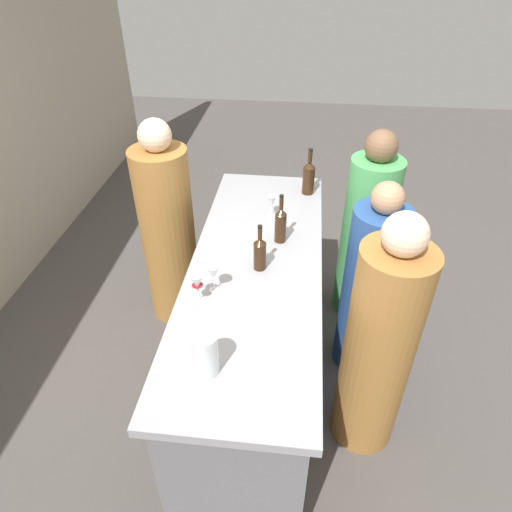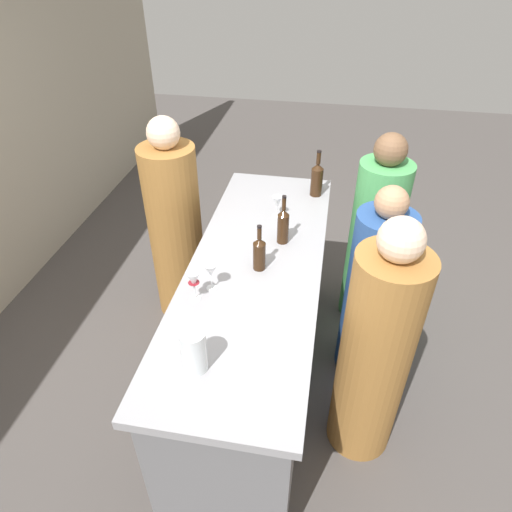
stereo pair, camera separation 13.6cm
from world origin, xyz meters
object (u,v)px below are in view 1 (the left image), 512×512
wine_bottle_second_left_amber_brown (281,224)px  wine_bottle_center_amber_brown (309,177)px  wine_glass_near_center (213,273)px  person_server_behind (168,234)px  person_left_guest (370,289)px  wine_glass_near_right (197,284)px  water_pitcher (205,354)px  person_right_guest (378,349)px  person_center_guest (366,236)px  wine_bottle_leftmost_amber_brown (260,253)px  wine_glass_near_left (272,202)px

wine_bottle_second_left_amber_brown → wine_bottle_center_amber_brown: (0.63, -0.15, 0.01)m
wine_glass_near_center → person_server_behind: person_server_behind is taller
wine_glass_near_center → person_left_guest: person_left_guest is taller
person_server_behind → wine_glass_near_center: bearing=-68.3°
wine_glass_near_right → water_pitcher: size_ratio=0.81×
water_pitcher → person_right_guest: person_right_guest is taller
person_server_behind → wine_glass_near_right: bearing=-73.7°
person_center_guest → wine_bottle_leftmost_amber_brown: bearing=40.5°
wine_glass_near_left → water_pitcher: size_ratio=0.69×
wine_bottle_leftmost_amber_brown → person_server_behind: (0.66, 0.74, -0.37)m
wine_bottle_leftmost_amber_brown → person_center_guest: (0.86, -0.70, -0.41)m
wine_bottle_center_amber_brown → wine_bottle_second_left_amber_brown: bearing=166.1°
wine_glass_near_right → person_center_guest: person_center_guest is taller
wine_glass_near_right → person_server_behind: 1.14m
wine_bottle_leftmost_amber_brown → wine_glass_near_center: bearing=135.2°
wine_bottle_leftmost_amber_brown → wine_glass_near_center: wine_bottle_leftmost_amber_brown is taller
wine_bottle_center_amber_brown → wine_glass_near_center: wine_bottle_center_amber_brown is taller
wine_bottle_leftmost_amber_brown → wine_glass_near_left: bearing=-1.8°
wine_glass_near_center → water_pitcher: bearing=-172.9°
wine_glass_near_right → wine_bottle_center_amber_brown: bearing=-23.5°
person_server_behind → wine_bottle_second_left_amber_brown: bearing=-33.4°
wine_bottle_center_amber_brown → person_left_guest: bearing=-144.0°
wine_glass_near_left → wine_glass_near_right: bearing=161.3°
water_pitcher → person_left_guest: 1.41m
water_pitcher → person_center_guest: person_center_guest is taller
wine_glass_near_left → wine_glass_near_right: (-0.88, 0.30, 0.01)m
person_left_guest → person_server_behind: bearing=-21.7°
wine_glass_near_center → person_server_behind: 1.09m
wine_bottle_leftmost_amber_brown → wine_glass_near_center: size_ratio=1.74×
water_pitcher → wine_bottle_leftmost_amber_brown: bearing=-11.5°
wine_glass_near_right → person_center_guest: bearing=-39.9°
wine_bottle_center_amber_brown → wine_glass_near_left: bearing=145.7°
wine_bottle_center_amber_brown → person_center_guest: bearing=-95.6°
wine_bottle_center_amber_brown → wine_glass_near_right: (-1.22, 0.53, -0.01)m
wine_bottle_second_left_amber_brown → wine_glass_near_center: 0.59m
wine_glass_near_left → person_right_guest: size_ratio=0.09×
water_pitcher → person_server_behind: person_server_behind is taller
wine_bottle_center_amber_brown → water_pitcher: 1.70m
wine_bottle_second_left_amber_brown → person_left_guest: (0.02, -0.59, -0.47)m
wine_glass_near_right → person_left_guest: bearing=-57.6°
person_right_guest → wine_bottle_leftmost_amber_brown: bearing=-41.9°
person_center_guest → person_server_behind: (-0.20, 1.44, 0.04)m
wine_bottle_center_amber_brown → wine_glass_near_right: 1.33m
wine_bottle_leftmost_amber_brown → wine_bottle_center_amber_brown: (0.91, -0.25, 0.02)m
wine_bottle_leftmost_amber_brown → person_left_guest: (0.30, -0.69, -0.45)m
wine_bottle_second_left_amber_brown → water_pitcher: wine_bottle_second_left_amber_brown is taller
wine_glass_near_center → person_right_guest: person_right_guest is taller
wine_glass_near_center → person_right_guest: (-0.06, -0.89, -0.39)m
wine_bottle_center_amber_brown → wine_glass_near_left: wine_bottle_center_amber_brown is taller
wine_bottle_leftmost_amber_brown → wine_bottle_center_amber_brown: bearing=-15.3°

